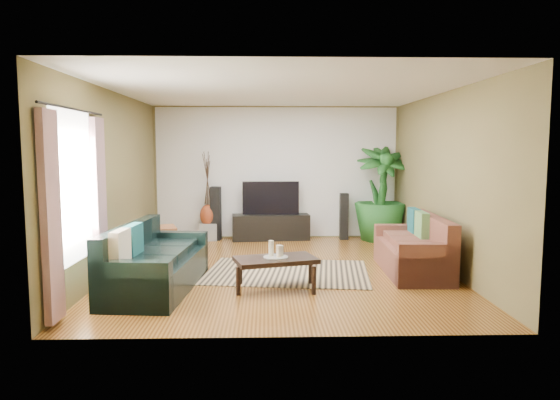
{
  "coord_description": "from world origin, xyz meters",
  "views": [
    {
      "loc": [
        -0.21,
        -7.49,
        1.86
      ],
      "look_at": [
        0.0,
        0.2,
        1.05
      ],
      "focal_mm": 32.0,
      "sensor_mm": 36.0,
      "label": 1
    }
  ],
  "objects_px": {
    "sofa_right": "(412,245)",
    "speaker_left": "(216,213)",
    "speaker_right": "(344,216)",
    "pedestal": "(208,231)",
    "vase": "(208,215)",
    "side_table": "(159,244)",
    "potted_plant": "(381,194)",
    "sofa_left": "(157,257)",
    "television": "(271,198)",
    "coffee_table": "(276,274)",
    "tv_stand": "(271,227)"
  },
  "relations": [
    {
      "from": "television",
      "to": "pedestal",
      "type": "distance_m",
      "value": 1.44
    },
    {
      "from": "television",
      "to": "side_table",
      "type": "height_order",
      "value": "television"
    },
    {
      "from": "speaker_left",
      "to": "side_table",
      "type": "xyz_separation_m",
      "value": [
        -0.75,
        -1.87,
        -0.26
      ]
    },
    {
      "from": "coffee_table",
      "to": "sofa_left",
      "type": "bearing_deg",
      "value": 161.45
    },
    {
      "from": "sofa_left",
      "to": "pedestal",
      "type": "bearing_deg",
      "value": 0.83
    },
    {
      "from": "television",
      "to": "pedestal",
      "type": "xyz_separation_m",
      "value": [
        -1.27,
        0.0,
        -0.68
      ]
    },
    {
      "from": "speaker_right",
      "to": "vase",
      "type": "height_order",
      "value": "speaker_right"
    },
    {
      "from": "tv_stand",
      "to": "side_table",
      "type": "xyz_separation_m",
      "value": [
        -1.85,
        -1.87,
        0.03
      ]
    },
    {
      "from": "sofa_right",
      "to": "coffee_table",
      "type": "bearing_deg",
      "value": -65.77
    },
    {
      "from": "potted_plant",
      "to": "pedestal",
      "type": "height_order",
      "value": "potted_plant"
    },
    {
      "from": "sofa_left",
      "to": "television",
      "type": "distance_m",
      "value": 3.85
    },
    {
      "from": "sofa_left",
      "to": "potted_plant",
      "type": "height_order",
      "value": "potted_plant"
    },
    {
      "from": "sofa_left",
      "to": "television",
      "type": "relative_size",
      "value": 1.87
    },
    {
      "from": "vase",
      "to": "speaker_left",
      "type": "bearing_deg",
      "value": 0.0
    },
    {
      "from": "vase",
      "to": "side_table",
      "type": "distance_m",
      "value": 1.97
    },
    {
      "from": "television",
      "to": "vase",
      "type": "height_order",
      "value": "television"
    },
    {
      "from": "side_table",
      "to": "television",
      "type": "bearing_deg",
      "value": 45.25
    },
    {
      "from": "sofa_left",
      "to": "television",
      "type": "xyz_separation_m",
      "value": [
        1.53,
        3.51,
        0.43
      ]
    },
    {
      "from": "coffee_table",
      "to": "speaker_left",
      "type": "distance_m",
      "value": 3.77
    },
    {
      "from": "speaker_right",
      "to": "side_table",
      "type": "xyz_separation_m",
      "value": [
        -3.34,
        -1.87,
        -0.19
      ]
    },
    {
      "from": "tv_stand",
      "to": "coffee_table",
      "type": "bearing_deg",
      "value": -94.49
    },
    {
      "from": "speaker_right",
      "to": "pedestal",
      "type": "xyz_separation_m",
      "value": [
        -2.76,
        0.0,
        -0.3
      ]
    },
    {
      "from": "tv_stand",
      "to": "speaker_right",
      "type": "height_order",
      "value": "speaker_right"
    },
    {
      "from": "potted_plant",
      "to": "pedestal",
      "type": "distance_m",
      "value": 3.56
    },
    {
      "from": "coffee_table",
      "to": "potted_plant",
      "type": "height_order",
      "value": "potted_plant"
    },
    {
      "from": "pedestal",
      "to": "side_table",
      "type": "distance_m",
      "value": 1.96
    },
    {
      "from": "vase",
      "to": "side_table",
      "type": "height_order",
      "value": "vase"
    },
    {
      "from": "coffee_table",
      "to": "television",
      "type": "distance_m",
      "value": 3.64
    },
    {
      "from": "side_table",
      "to": "coffee_table",
      "type": "bearing_deg",
      "value": -42.23
    },
    {
      "from": "speaker_left",
      "to": "speaker_right",
      "type": "relative_size",
      "value": 1.15
    },
    {
      "from": "speaker_right",
      "to": "side_table",
      "type": "bearing_deg",
      "value": -148.62
    },
    {
      "from": "sofa_left",
      "to": "potted_plant",
      "type": "xyz_separation_m",
      "value": [
        3.73,
        3.38,
        0.52
      ]
    },
    {
      "from": "speaker_right",
      "to": "side_table",
      "type": "relative_size",
      "value": 1.65
    },
    {
      "from": "sofa_right",
      "to": "tv_stand",
      "type": "distance_m",
      "value": 3.45
    },
    {
      "from": "television",
      "to": "speaker_left",
      "type": "height_order",
      "value": "television"
    },
    {
      "from": "speaker_right",
      "to": "pedestal",
      "type": "bearing_deg",
      "value": -177.87
    },
    {
      "from": "potted_plant",
      "to": "speaker_right",
      "type": "bearing_deg",
      "value": 170.23
    },
    {
      "from": "sofa_right",
      "to": "speaker_left",
      "type": "bearing_deg",
      "value": -128.75
    },
    {
      "from": "coffee_table",
      "to": "vase",
      "type": "xyz_separation_m",
      "value": [
        -1.3,
        3.58,
        0.29
      ]
    },
    {
      "from": "coffee_table",
      "to": "potted_plant",
      "type": "relative_size",
      "value": 0.55
    },
    {
      "from": "sofa_left",
      "to": "sofa_right",
      "type": "relative_size",
      "value": 1.18
    },
    {
      "from": "speaker_left",
      "to": "potted_plant",
      "type": "bearing_deg",
      "value": 3.89
    },
    {
      "from": "sofa_left",
      "to": "side_table",
      "type": "height_order",
      "value": "sofa_left"
    },
    {
      "from": "coffee_table",
      "to": "tv_stand",
      "type": "xyz_separation_m",
      "value": [
        -0.03,
        3.58,
        0.04
      ]
    },
    {
      "from": "television",
      "to": "potted_plant",
      "type": "xyz_separation_m",
      "value": [
        2.21,
        -0.12,
        0.09
      ]
    },
    {
      "from": "sofa_left",
      "to": "potted_plant",
      "type": "distance_m",
      "value": 5.07
    },
    {
      "from": "coffee_table",
      "to": "side_table",
      "type": "relative_size",
      "value": 1.83
    },
    {
      "from": "speaker_right",
      "to": "pedestal",
      "type": "height_order",
      "value": "speaker_right"
    },
    {
      "from": "sofa_right",
      "to": "potted_plant",
      "type": "distance_m",
      "value": 2.68
    },
    {
      "from": "sofa_left",
      "to": "speaker_left",
      "type": "relative_size",
      "value": 1.97
    }
  ]
}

